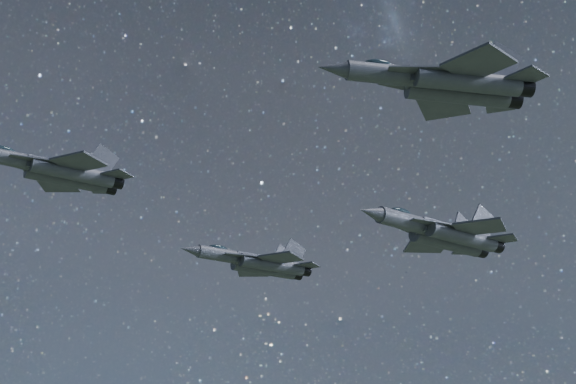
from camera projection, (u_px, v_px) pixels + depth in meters
name	position (u px, v px, depth m)	size (l,w,h in m)	color
jet_lead	(56.00, 170.00, 74.81)	(16.39, 11.29, 4.11)	#363844
jet_left	(258.00, 263.00, 98.28)	(18.07, 12.49, 4.54)	#363844
jet_right	(446.00, 83.00, 62.51)	(17.90, 12.38, 4.50)	#363844
jet_slot	(443.00, 234.00, 85.57)	(20.23, 13.76, 5.08)	#363844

